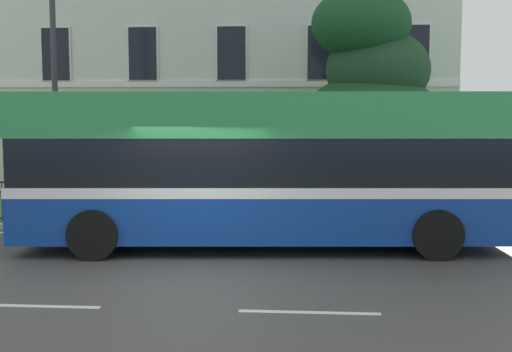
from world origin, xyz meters
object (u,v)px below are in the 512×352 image
object	(u,v)px
georgian_townhouse	(207,23)
street_lamp_post	(54,67)
litter_bin	(241,198)
single_decker_bus	(265,166)
evergreen_tree	(367,112)

from	to	relation	value
georgian_townhouse	street_lamp_post	xyz separation A→B (m)	(-2.40, -9.09, -2.09)
georgian_townhouse	street_lamp_post	world-z (taller)	georgian_townhouse
street_lamp_post	litter_bin	xyz separation A→B (m)	(4.59, -0.40, -3.11)
single_decker_bus	street_lamp_post	world-z (taller)	street_lamp_post
georgian_townhouse	street_lamp_post	distance (m)	9.63
street_lamp_post	litter_bin	size ratio (longest dim) A/B	5.58
georgian_townhouse	litter_bin	xyz separation A→B (m)	(2.19, -9.48, -5.20)
single_decker_bus	litter_bin	distance (m)	2.47
evergreen_tree	single_decker_bus	distance (m)	5.00
evergreen_tree	street_lamp_post	bearing A→B (deg)	-167.51
single_decker_bus	litter_bin	xyz separation A→B (m)	(-0.70, 2.17, -0.96)
single_decker_bus	street_lamp_post	size ratio (longest dim) A/B	1.56
georgian_townhouse	single_decker_bus	size ratio (longest dim) A/B	1.70
single_decker_bus	evergreen_tree	bearing A→B (deg)	56.52
georgian_townhouse	street_lamp_post	size ratio (longest dim) A/B	2.65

